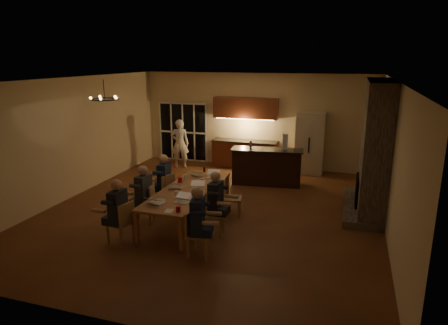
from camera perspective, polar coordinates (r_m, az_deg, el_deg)
floor at (r=10.00m, az=-1.62°, el=-6.92°), size 9.00×9.00×0.00m
back_wall at (r=13.79m, az=4.57°, el=6.01°), size 8.00×0.04×3.20m
left_wall at (r=11.48m, az=-21.02°, el=3.28°), size 0.04×9.00×3.20m
right_wall at (r=9.05m, az=23.08°, el=0.19°), size 0.04×9.00×3.20m
ceiling at (r=9.30m, az=-1.77°, el=11.85°), size 8.00×9.00×0.04m
french_doors at (r=14.68m, az=-5.85°, el=4.34°), size 1.86×0.08×2.10m
fireplace at (r=10.20m, az=20.74°, el=1.95°), size 0.58×2.50×3.20m
kitchenette at (r=13.63m, az=3.00°, el=4.22°), size 2.24×0.68×2.40m
refrigerator at (r=13.24m, az=12.18°, el=2.71°), size 0.90×0.68×2.00m
dining_table at (r=9.40m, az=-5.16°, el=-5.96°), size 1.10×3.15×0.75m
bar_island at (r=11.95m, az=6.12°, el=-0.61°), size 2.17×0.92×1.08m
chair_left_near at (r=8.49m, az=-14.66°, el=-8.25°), size 0.53×0.53×0.89m
chair_left_mid at (r=9.41m, az=-11.41°, el=-5.73°), size 0.53×0.53×0.89m
chair_left_far at (r=10.21m, az=-8.70°, el=-3.96°), size 0.56×0.56×0.89m
chair_right_near at (r=7.72m, az=-3.40°, el=-10.16°), size 0.45×0.45×0.89m
chair_right_mid at (r=8.61m, az=-1.52°, el=-7.41°), size 0.52×0.52×0.89m
chair_right_far at (r=9.59m, az=1.16°, el=-5.04°), size 0.52×0.52×0.89m
person_left_near at (r=8.33m, az=-14.88°, el=-6.90°), size 0.60×0.60×1.38m
person_right_near at (r=7.62m, az=-3.79°, el=-8.48°), size 0.71×0.71×1.38m
person_left_mid at (r=9.20m, az=-11.36°, el=-4.59°), size 0.63×0.63×1.38m
person_right_mid at (r=8.57m, az=-1.21°, el=-5.75°), size 0.61×0.61×1.38m
person_left_far at (r=10.12m, az=-8.53°, el=-2.66°), size 0.65×0.65×1.38m
standing_person at (r=13.74m, az=-6.32°, el=2.71°), size 0.70×0.57×1.68m
chandelier at (r=9.84m, az=-16.69°, el=8.66°), size 0.65×0.65×0.03m
laptop_a at (r=8.44m, az=-9.65°, el=-5.04°), size 0.36×0.33×0.23m
laptop_b at (r=8.41m, az=-6.06°, el=-4.99°), size 0.34×0.31×0.23m
laptop_c at (r=9.35m, az=-6.93°, el=-2.96°), size 0.38×0.36×0.23m
laptop_d at (r=9.17m, az=-3.82°, el=-3.25°), size 0.38×0.35×0.23m
laptop_e at (r=10.27m, az=-3.78°, el=-1.26°), size 0.41×0.39×0.23m
laptop_f at (r=10.07m, az=-1.62°, el=-1.56°), size 0.36×0.32×0.23m
mug_front at (r=8.87m, az=-6.81°, el=-4.37°), size 0.09×0.09×0.10m
mug_mid at (r=9.70m, az=-3.11°, el=-2.61°), size 0.08×0.08×0.10m
mug_back at (r=10.07m, az=-5.56°, el=-1.99°), size 0.08×0.08×0.10m
redcup_near at (r=7.93m, az=-6.55°, el=-6.65°), size 0.09×0.09×0.12m
redcup_mid at (r=9.77m, az=-6.30°, el=-2.48°), size 0.10×0.10×0.12m
can_silver at (r=8.68m, az=-6.33°, el=-4.73°), size 0.06×0.06×0.12m
can_cola at (r=10.62m, az=-2.84°, el=-1.00°), size 0.06×0.06×0.12m
plate_near at (r=8.67m, az=-4.54°, el=-5.08°), size 0.28×0.28×0.02m
plate_left at (r=8.58m, az=-9.23°, el=-5.44°), size 0.27×0.27×0.02m
plate_far at (r=9.82m, az=-1.23°, el=-2.62°), size 0.23×0.23×0.02m
notepad at (r=8.02m, az=-7.85°, el=-6.88°), size 0.19×0.24×0.01m
bar_bottle at (r=11.83m, az=3.83°, el=2.57°), size 0.07×0.07×0.24m
bar_blender at (r=11.80m, az=8.73°, el=2.94°), size 0.16×0.16×0.46m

